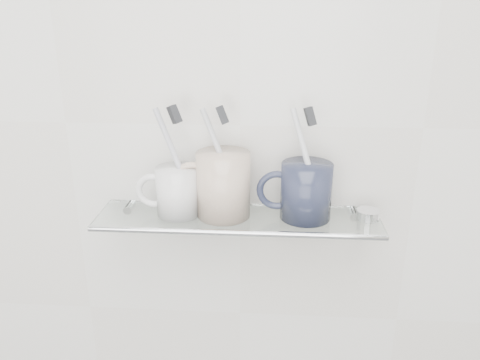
# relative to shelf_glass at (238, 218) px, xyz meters

# --- Properties ---
(wall_back) EXTENTS (2.50, 0.00, 2.50)m
(wall_back) POSITION_rel_shelf_glass_xyz_m (0.00, 0.06, 0.15)
(wall_back) COLOR silver
(wall_back) RESTS_ON ground
(shelf_glass) EXTENTS (0.50, 0.12, 0.01)m
(shelf_glass) POSITION_rel_shelf_glass_xyz_m (0.00, 0.00, 0.00)
(shelf_glass) COLOR silver
(shelf_glass) RESTS_ON wall_back
(shelf_rail) EXTENTS (0.50, 0.01, 0.01)m
(shelf_rail) POSITION_rel_shelf_glass_xyz_m (0.00, -0.06, 0.00)
(shelf_rail) COLOR silver
(shelf_rail) RESTS_ON shelf_glass
(bracket_left) EXTENTS (0.02, 0.03, 0.02)m
(bracket_left) POSITION_rel_shelf_glass_xyz_m (-0.21, 0.05, -0.01)
(bracket_left) COLOR silver
(bracket_left) RESTS_ON wall_back
(bracket_right) EXTENTS (0.02, 0.03, 0.02)m
(bracket_right) POSITION_rel_shelf_glass_xyz_m (0.21, 0.05, -0.01)
(bracket_right) COLOR silver
(bracket_right) RESTS_ON wall_back
(mug_left) EXTENTS (0.10, 0.10, 0.09)m
(mug_left) POSITION_rel_shelf_glass_xyz_m (-0.11, 0.00, 0.05)
(mug_left) COLOR white
(mug_left) RESTS_ON shelf_glass
(mug_left_handle) EXTENTS (0.06, 0.01, 0.06)m
(mug_left_handle) POSITION_rel_shelf_glass_xyz_m (-0.15, 0.00, 0.05)
(mug_left_handle) COLOR white
(mug_left_handle) RESTS_ON mug_left
(toothbrush_left) EXTENTS (0.08, 0.03, 0.18)m
(toothbrush_left) POSITION_rel_shelf_glass_xyz_m (-0.11, 0.00, 0.10)
(toothbrush_left) COLOR #AFADBA
(toothbrush_left) RESTS_ON mug_left
(bristles_left) EXTENTS (0.03, 0.03, 0.04)m
(bristles_left) POSITION_rel_shelf_glass_xyz_m (-0.11, 0.00, 0.19)
(bristles_left) COLOR #242528
(bristles_left) RESTS_ON toothbrush_left
(mug_center) EXTENTS (0.12, 0.12, 0.12)m
(mug_center) POSITION_rel_shelf_glass_xyz_m (-0.03, 0.00, 0.06)
(mug_center) COLOR beige
(mug_center) RESTS_ON shelf_glass
(mug_center_handle) EXTENTS (0.08, 0.01, 0.08)m
(mug_center_handle) POSITION_rel_shelf_glass_xyz_m (-0.08, 0.00, 0.06)
(mug_center_handle) COLOR beige
(mug_center_handle) RESTS_ON mug_center
(toothbrush_center) EXTENTS (0.08, 0.05, 0.18)m
(toothbrush_center) POSITION_rel_shelf_glass_xyz_m (-0.03, 0.00, 0.10)
(toothbrush_center) COLOR #B1B1B1
(toothbrush_center) RESTS_ON mug_center
(bristles_center) EXTENTS (0.02, 0.03, 0.04)m
(bristles_center) POSITION_rel_shelf_glass_xyz_m (-0.03, 0.00, 0.19)
(bristles_center) COLOR #242528
(bristles_center) RESTS_ON toothbrush_center
(mug_right) EXTENTS (0.11, 0.11, 0.10)m
(mug_right) POSITION_rel_shelf_glass_xyz_m (0.12, 0.00, 0.05)
(mug_right) COLOR #191F2E
(mug_right) RESTS_ON shelf_glass
(mug_right_handle) EXTENTS (0.07, 0.01, 0.07)m
(mug_right_handle) POSITION_rel_shelf_glass_xyz_m (0.07, 0.00, 0.05)
(mug_right_handle) COLOR #191F2E
(mug_right_handle) RESTS_ON mug_right
(toothbrush_right) EXTENTS (0.07, 0.04, 0.18)m
(toothbrush_right) POSITION_rel_shelf_glass_xyz_m (0.12, 0.00, 0.10)
(toothbrush_right) COLOR white
(toothbrush_right) RESTS_ON mug_right
(bristles_right) EXTENTS (0.02, 0.03, 0.04)m
(bristles_right) POSITION_rel_shelf_glass_xyz_m (0.12, 0.00, 0.19)
(bristles_right) COLOR #242528
(bristles_right) RESTS_ON toothbrush_right
(chrome_cap) EXTENTS (0.04, 0.04, 0.02)m
(chrome_cap) POSITION_rel_shelf_glass_xyz_m (0.23, 0.00, 0.01)
(chrome_cap) COLOR silver
(chrome_cap) RESTS_ON shelf_glass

